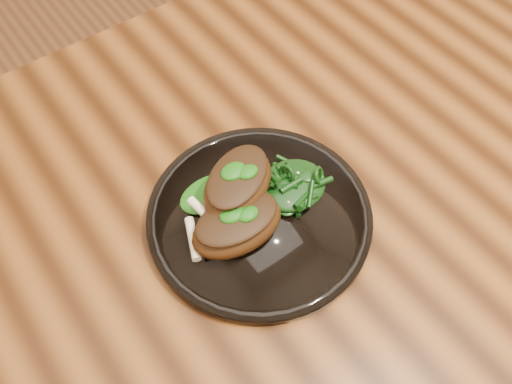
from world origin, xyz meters
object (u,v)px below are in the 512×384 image
(plate, at_px, (259,216))
(greens_heap, at_px, (293,182))
(desk, at_px, (401,130))
(lamb_chop_front, at_px, (236,225))

(plate, distance_m, greens_heap, 0.06)
(desk, height_order, lamb_chop_front, lamb_chop_front)
(greens_heap, bearing_deg, plate, -174.81)
(desk, relative_size, greens_heap, 17.75)
(lamb_chop_front, height_order, greens_heap, lamb_chop_front)
(plate, xyz_separation_m, greens_heap, (0.06, 0.01, 0.02))
(lamb_chop_front, distance_m, greens_heap, 0.10)
(desk, bearing_deg, plate, -172.09)
(desk, xyz_separation_m, greens_heap, (-0.26, -0.04, 0.11))
(desk, bearing_deg, lamb_chop_front, -171.45)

